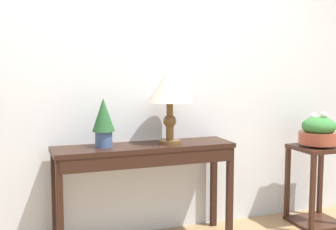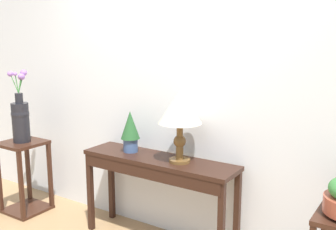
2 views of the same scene
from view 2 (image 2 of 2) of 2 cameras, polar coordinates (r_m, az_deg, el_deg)
The scene contains 6 objects.
back_wall_with_art at distance 3.32m, azimuth 2.13°, elevation 5.45°, with size 9.00×0.10×2.80m.
console_table at distance 3.29m, azimuth -1.61°, elevation -8.12°, with size 1.36×0.35×0.76m.
table_lamp at distance 3.06m, azimuth 1.73°, elevation 0.74°, with size 0.35×0.35×0.58m.
potted_plant_on_console at distance 3.40m, azimuth -5.46°, elevation -2.08°, with size 0.16×0.16×0.36m.
pedestal_stand_left at distance 4.25m, azimuth -19.93°, elevation -8.34°, with size 0.39×0.39×0.72m.
flower_vase_tall_left at distance 4.09m, azimuth -20.48°, elevation -0.21°, with size 0.20×0.20×0.70m.
Camera 2 is at (1.70, -1.45, 1.73)m, focal length 42.31 mm.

